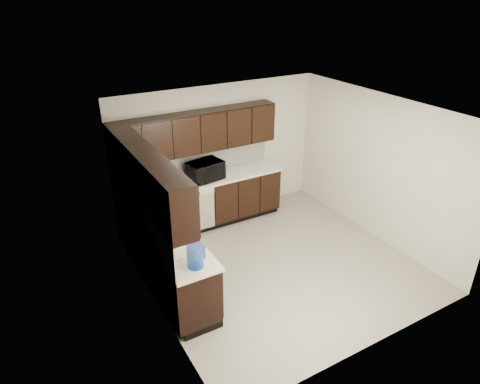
{
  "coord_description": "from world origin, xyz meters",
  "views": [
    {
      "loc": [
        -3.33,
        -4.61,
        4.08
      ],
      "look_at": [
        -0.35,
        0.6,
        1.12
      ],
      "focal_mm": 32.0,
      "sensor_mm": 36.0,
      "label": 1
    }
  ],
  "objects_px": {
    "sink": "(176,247)",
    "blue_pitcher": "(195,256)",
    "toaster_oven": "(133,187)",
    "storage_bin": "(173,232)",
    "microwave": "(205,171)"
  },
  "relations": [
    {
      "from": "storage_bin",
      "to": "microwave",
      "type": "bearing_deg",
      "value": 51.45
    },
    {
      "from": "microwave",
      "to": "storage_bin",
      "type": "distance_m",
      "value": 1.93
    },
    {
      "from": "sink",
      "to": "toaster_oven",
      "type": "bearing_deg",
      "value": 90.91
    },
    {
      "from": "toaster_oven",
      "to": "storage_bin",
      "type": "distance_m",
      "value": 1.6
    },
    {
      "from": "sink",
      "to": "blue_pitcher",
      "type": "xyz_separation_m",
      "value": [
        0.02,
        -0.59,
        0.21
      ]
    },
    {
      "from": "sink",
      "to": "storage_bin",
      "type": "xyz_separation_m",
      "value": [
        0.03,
        0.16,
        0.14
      ]
    },
    {
      "from": "toaster_oven",
      "to": "blue_pitcher",
      "type": "bearing_deg",
      "value": -100.95
    },
    {
      "from": "sink",
      "to": "blue_pitcher",
      "type": "relative_size",
      "value": 2.67
    },
    {
      "from": "microwave",
      "to": "blue_pitcher",
      "type": "relative_size",
      "value": 1.96
    },
    {
      "from": "microwave",
      "to": "blue_pitcher",
      "type": "bearing_deg",
      "value": -128.1
    },
    {
      "from": "storage_bin",
      "to": "blue_pitcher",
      "type": "relative_size",
      "value": 1.41
    },
    {
      "from": "sink",
      "to": "blue_pitcher",
      "type": "height_order",
      "value": "blue_pitcher"
    },
    {
      "from": "microwave",
      "to": "sink",
      "type": "bearing_deg",
      "value": -136.34
    },
    {
      "from": "storage_bin",
      "to": "blue_pitcher",
      "type": "bearing_deg",
      "value": -91.2
    },
    {
      "from": "toaster_oven",
      "to": "blue_pitcher",
      "type": "distance_m",
      "value": 2.35
    }
  ]
}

